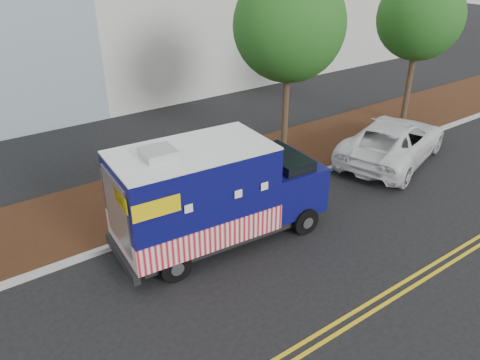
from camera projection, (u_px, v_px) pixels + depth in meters
ground at (201, 246)px, 13.62m from camera, size 120.00×120.00×0.00m
curb at (178, 223)px, 14.60m from camera, size 120.00×0.18×0.15m
mulch_strip at (148, 196)px, 16.11m from camera, size 120.00×4.00×0.15m
centerline_near at (306, 341)px, 10.41m from camera, size 120.00×0.10×0.01m
centerline_far at (314, 348)px, 10.23m from camera, size 120.00×0.10×0.01m
tree_c at (289, 25)px, 17.24m from camera, size 4.20×4.20×7.23m
tree_d at (420, 17)px, 20.31m from camera, size 3.72×3.72×6.81m
food_truck at (212, 197)px, 13.18m from camera, size 6.42×2.82×3.30m
white_car at (393, 141)px, 18.58m from camera, size 6.55×4.47×1.66m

